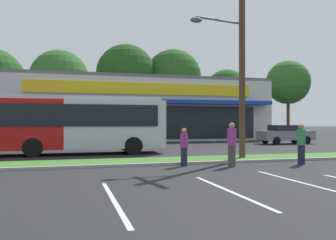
{
  "coord_description": "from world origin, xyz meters",
  "views": [
    {
      "loc": [
        -3.46,
        -1.75,
        1.84
      ],
      "look_at": [
        2.12,
        18.1,
        1.94
      ],
      "focal_mm": 38.17,
      "sensor_mm": 36.0,
      "label": 1
    }
  ],
  "objects_px": {
    "utility_pole": "(240,58)",
    "car_1": "(285,134)",
    "pedestrian_far": "(184,147)",
    "pedestrian_near_bench": "(301,144)",
    "city_bus": "(53,123)",
    "pedestrian_by_pole": "(232,145)"
  },
  "relations": [
    {
      "from": "pedestrian_by_pole",
      "to": "pedestrian_far",
      "type": "bearing_deg",
      "value": 93.73
    },
    {
      "from": "pedestrian_near_bench",
      "to": "pedestrian_far",
      "type": "bearing_deg",
      "value": -80.96
    },
    {
      "from": "car_1",
      "to": "utility_pole",
      "type": "bearing_deg",
      "value": -132.43
    },
    {
      "from": "car_1",
      "to": "pedestrian_by_pole",
      "type": "xyz_separation_m",
      "value": [
        -11.04,
        -12.69,
        0.1
      ]
    },
    {
      "from": "car_1",
      "to": "pedestrian_far",
      "type": "bearing_deg",
      "value": -137.07
    },
    {
      "from": "pedestrian_near_bench",
      "to": "pedestrian_by_pole",
      "type": "xyz_separation_m",
      "value": [
        -3.24,
        0.09,
        0.03
      ]
    },
    {
      "from": "utility_pole",
      "to": "pedestrian_near_bench",
      "type": "xyz_separation_m",
      "value": [
        1.73,
        -2.36,
        -4.04
      ]
    },
    {
      "from": "pedestrian_near_bench",
      "to": "pedestrian_by_pole",
      "type": "distance_m",
      "value": 3.24
    },
    {
      "from": "utility_pole",
      "to": "pedestrian_near_bench",
      "type": "height_order",
      "value": "utility_pole"
    },
    {
      "from": "city_bus",
      "to": "car_1",
      "type": "height_order",
      "value": "city_bus"
    },
    {
      "from": "pedestrian_near_bench",
      "to": "pedestrian_far",
      "type": "distance_m",
      "value": 5.12
    },
    {
      "from": "city_bus",
      "to": "pedestrian_far",
      "type": "xyz_separation_m",
      "value": [
        5.46,
        -6.75,
        -0.97
      ]
    },
    {
      "from": "city_bus",
      "to": "car_1",
      "type": "distance_m",
      "value": 19.06
    },
    {
      "from": "pedestrian_far",
      "to": "pedestrian_near_bench",
      "type": "bearing_deg",
      "value": 167.33
    },
    {
      "from": "car_1",
      "to": "pedestrian_far",
      "type": "relative_size",
      "value": 2.91
    },
    {
      "from": "utility_pole",
      "to": "car_1",
      "type": "relative_size",
      "value": 1.99
    },
    {
      "from": "utility_pole",
      "to": "city_bus",
      "type": "xyz_separation_m",
      "value": [
        -8.79,
        5.22,
        -3.15
      ]
    },
    {
      "from": "utility_pole",
      "to": "pedestrian_far",
      "type": "height_order",
      "value": "utility_pole"
    },
    {
      "from": "utility_pole",
      "to": "city_bus",
      "type": "height_order",
      "value": "utility_pole"
    },
    {
      "from": "car_1",
      "to": "pedestrian_by_pole",
      "type": "height_order",
      "value": "pedestrian_by_pole"
    },
    {
      "from": "city_bus",
      "to": "utility_pole",
      "type": "bearing_deg",
      "value": -30.18
    },
    {
      "from": "car_1",
      "to": "pedestrian_far",
      "type": "distance_m",
      "value": 17.55
    }
  ]
}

